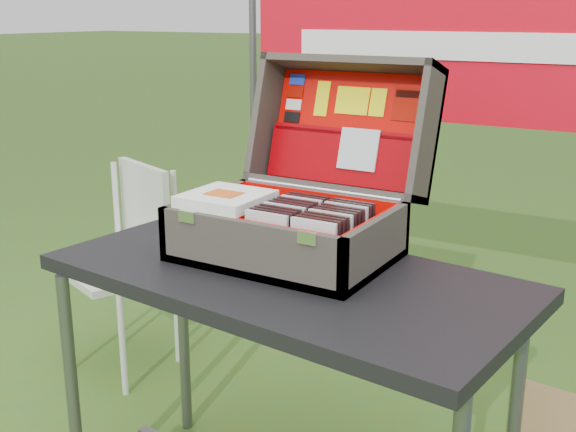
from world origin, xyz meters
The scene contains 78 objects.
table centered at (-0.04, 0.02, 0.39)m, with size 1.24×0.62×0.77m, color black, non-canonical shape.
table_top centered at (-0.04, 0.02, 0.75)m, with size 1.24×0.62×0.04m, color black.
table_leg_fl centered at (-0.59, -0.23, 0.37)m, with size 0.04×0.04×0.73m, color #59595B.
table_leg_bl centered at (-0.59, 0.27, 0.37)m, with size 0.04×0.04×0.73m, color #59595B.
table_leg_br centered at (0.52, 0.27, 0.37)m, with size 0.04×0.04×0.73m, color #59595B.
suitcase centered at (-0.09, 0.17, 1.03)m, with size 0.55×0.56×0.51m, color #554D45, non-canonical shape.
suitcase_base_bottom centered at (-0.09, 0.11, 0.78)m, with size 0.55×0.40×0.02m, color #554D45.
suitcase_base_wall_front centered at (-0.09, -0.08, 0.85)m, with size 0.55×0.02×0.15m, color #554D45.
suitcase_base_wall_back centered at (-0.09, 0.29, 0.85)m, with size 0.55×0.02×0.15m, color #554D45.
suitcase_base_wall_left centered at (-0.36, 0.11, 0.85)m, with size 0.02×0.40×0.15m, color #554D45.
suitcase_base_wall_right centered at (0.18, 0.11, 0.85)m, with size 0.02×0.40×0.15m, color #554D45.
suitcase_liner_floor centered at (-0.09, 0.11, 0.80)m, with size 0.51×0.35×0.01m, color #F00B06.
suitcase_latch_left centered at (-0.27, -0.09, 0.91)m, with size 0.05×0.01×0.03m, color silver.
suitcase_latch_right centered at (0.09, -0.09, 0.91)m, with size 0.05×0.01×0.03m, color silver.
suitcase_hinge centered at (-0.09, 0.30, 0.92)m, with size 0.02×0.02×0.50m, color silver.
suitcase_lid_back centered at (-0.09, 0.49, 1.07)m, with size 0.55×0.40×0.02m, color #554D45.
suitcase_lid_rim_far centered at (-0.09, 0.49, 1.27)m, with size 0.55×0.02×0.15m, color #554D45.
suitcase_lid_rim_near centered at (-0.09, 0.38, 0.91)m, with size 0.55×0.02×0.15m, color #554D45.
suitcase_lid_rim_left centered at (-0.36, 0.43, 1.09)m, with size 0.02×0.40×0.15m, color #554D45.
suitcase_lid_rim_right centered at (0.18, 0.43, 1.09)m, with size 0.02×0.40×0.15m, color #554D45.
suitcase_lid_liner centered at (-0.09, 0.48, 1.07)m, with size 0.51×0.35×0.01m, color #F00B06.
suitcase_liner_wall_front centered at (-0.09, -0.07, 0.86)m, with size 0.51×0.01×0.13m, color #F00B06.
suitcase_liner_wall_back centered at (-0.09, 0.28, 0.86)m, with size 0.51×0.01×0.13m, color #F00B06.
suitcase_liner_wall_left centered at (-0.34, 0.11, 0.86)m, with size 0.01×0.35×0.13m, color #F00B06.
suitcase_liner_wall_right centered at (0.16, 0.11, 0.86)m, with size 0.01×0.35×0.13m, color #F00B06.
suitcase_lid_pocket centered at (-0.09, 0.43, 0.99)m, with size 0.49×0.16×0.03m, color #8B0005.
suitcase_pocket_edge centered at (-0.09, 0.45, 1.07)m, with size 0.48×0.02×0.02m, color #8B0005.
suitcase_pocket_cd centered at (-0.03, 0.43, 1.03)m, with size 0.12×0.12×0.01m, color silver.
lid_sticker_cc_a centered at (-0.29, 0.51, 1.21)m, with size 0.05×0.03×0.00m, color #1933B2.
lid_sticker_cc_b centered at (-0.29, 0.50, 1.17)m, with size 0.05×0.03×0.00m, color #990A00.
lid_sticker_cc_c centered at (-0.29, 0.49, 1.13)m, with size 0.05×0.03×0.00m, color white.
lid_sticker_cc_d centered at (-0.29, 0.48, 1.10)m, with size 0.05×0.03×0.00m, color black.
lid_card_neon_tall centered at (-0.19, 0.50, 1.16)m, with size 0.04×0.11×0.00m, color yellow.
lid_card_neon_main centered at (-0.09, 0.50, 1.16)m, with size 0.11×0.08×0.00m, color yellow.
lid_card_neon_small centered at (-0.01, 0.50, 1.16)m, with size 0.05×0.08×0.00m, color yellow.
lid_sticker_band centered at (0.09, 0.50, 1.16)m, with size 0.10×0.10×0.00m, color #990A00.
lid_sticker_band_bar centered at (0.09, 0.51, 1.19)m, with size 0.09×0.02×0.00m, color black.
cd_left_0 centered at (-0.05, -0.04, 0.87)m, with size 0.12×0.01×0.14m, color silver.
cd_left_1 centered at (-0.05, -0.02, 0.87)m, with size 0.12×0.01×0.14m, color black.
cd_left_2 centered at (-0.05, 0.00, 0.87)m, with size 0.12×0.01×0.14m, color black.
cd_left_3 centered at (-0.05, 0.02, 0.87)m, with size 0.12×0.01×0.14m, color black.
cd_left_4 centered at (-0.05, 0.04, 0.87)m, with size 0.12×0.01×0.14m, color silver.
cd_left_5 centered at (-0.05, 0.06, 0.87)m, with size 0.12×0.01×0.14m, color black.
cd_left_6 centered at (-0.05, 0.09, 0.87)m, with size 0.12×0.01×0.14m, color black.
cd_left_7 centered at (-0.05, 0.11, 0.87)m, with size 0.12×0.01×0.14m, color black.
cd_left_8 centered at (-0.05, 0.13, 0.87)m, with size 0.12×0.01×0.14m, color silver.
cd_left_9 centered at (-0.05, 0.15, 0.87)m, with size 0.12×0.01×0.14m, color black.
cd_left_10 centered at (-0.05, 0.17, 0.87)m, with size 0.12×0.01×0.14m, color black.
cd_right_0 centered at (0.08, -0.04, 0.87)m, with size 0.12×0.01×0.14m, color silver.
cd_right_1 centered at (0.08, -0.02, 0.87)m, with size 0.12×0.01×0.14m, color black.
cd_right_2 centered at (0.08, 0.00, 0.87)m, with size 0.12×0.01×0.14m, color black.
cd_right_3 centered at (0.08, 0.02, 0.87)m, with size 0.12×0.01×0.14m, color black.
cd_right_4 centered at (0.08, 0.04, 0.87)m, with size 0.12×0.01×0.14m, color silver.
cd_right_5 centered at (0.08, 0.06, 0.87)m, with size 0.12×0.01×0.14m, color black.
cd_right_6 centered at (0.08, 0.09, 0.87)m, with size 0.12×0.01×0.14m, color black.
cd_right_7 centered at (0.08, 0.11, 0.87)m, with size 0.12×0.01×0.14m, color black.
cd_right_8 centered at (0.08, 0.13, 0.87)m, with size 0.12×0.01×0.14m, color silver.
cd_right_9 centered at (0.08, 0.15, 0.87)m, with size 0.12×0.01×0.14m, color black.
cd_right_10 centered at (0.08, 0.17, 0.87)m, with size 0.12×0.01×0.14m, color black.
songbook_0 centered at (-0.23, 0.03, 0.92)m, with size 0.21×0.21×0.01m, color white.
songbook_1 centered at (-0.23, 0.03, 0.93)m, with size 0.21×0.21×0.01m, color white.
songbook_2 centered at (-0.23, 0.03, 0.93)m, with size 0.21×0.21×0.01m, color white.
songbook_3 centered at (-0.23, 0.03, 0.94)m, with size 0.21×0.21×0.01m, color white.
songbook_4 centered at (-0.23, 0.03, 0.94)m, with size 0.21×0.21×0.01m, color white.
songbook_5 centered at (-0.23, 0.03, 0.95)m, with size 0.21×0.21×0.01m, color white.
songbook_graphic centered at (-0.23, 0.02, 0.95)m, with size 0.09×0.07×0.00m, color #D85919.
chair centered at (-1.10, 0.48, 0.41)m, with size 0.38×0.41×0.83m, color silver, non-canonical shape.
chair_seat centered at (-1.10, 0.48, 0.42)m, with size 0.38×0.38×0.03m, color silver.
chair_backrest centered at (-1.10, 0.66, 0.63)m, with size 0.38×0.03×0.39m, color silver.
chair_leg_fl centered at (-1.26, 0.32, 0.21)m, with size 0.02×0.02×0.42m, color silver.
chair_leg_fr centered at (-0.94, 0.32, 0.21)m, with size 0.02×0.02×0.42m, color silver.
chair_leg_bl centered at (-1.26, 0.64, 0.21)m, with size 0.02×0.02×0.42m, color silver.
chair_leg_br centered at (-0.94, 0.64, 0.21)m, with size 0.02×0.02×0.42m, color silver.
chair_upright_left centered at (-1.26, 0.66, 0.62)m, with size 0.02×0.02×0.39m, color silver.
chair_upright_right centered at (-0.94, 0.66, 0.62)m, with size 0.02×0.02×0.39m, color silver.
banner_post_left centered at (-0.85, 1.10, 0.85)m, with size 0.03×0.03×1.70m, color #59595B.
banner centered at (0.00, 1.09, 1.30)m, with size 1.60×0.01×0.55m, color red.
banner_text centered at (0.00, 1.08, 1.30)m, with size 1.20×0.00×0.10m, color white.
Camera 1 is at (0.87, -1.49, 1.42)m, focal length 45.00 mm.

